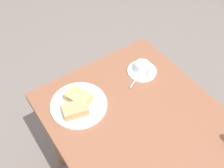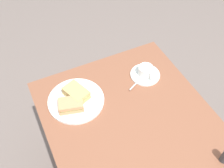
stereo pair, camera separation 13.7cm
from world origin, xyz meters
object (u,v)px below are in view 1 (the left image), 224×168
at_px(sandwich_front, 78,97).
at_px(spoon, 136,79).
at_px(sandwich_plate, 79,105).
at_px(sandwich_back, 75,110).
at_px(dining_table, 146,142).
at_px(coffee_saucer, 142,71).
at_px(coffee_cup, 143,67).

height_order(sandwich_front, spoon, sandwich_front).
relative_size(sandwich_plate, sandwich_back, 2.12).
bearing_deg(dining_table, coffee_saucer, 146.60).
xyz_separation_m(sandwich_front, coffee_saucer, (0.01, 0.38, -0.03)).
xyz_separation_m(dining_table, sandwich_back, (-0.26, -0.23, 0.15)).
distance_m(dining_table, sandwich_front, 0.40).
bearing_deg(sandwich_back, spoon, 91.33).
height_order(coffee_saucer, coffee_cup, coffee_cup).
height_order(sandwich_back, coffee_saucer, sandwich_back).
relative_size(sandwich_plate, coffee_cup, 2.74).
bearing_deg(sandwich_front, sandwich_plate, -30.89).
height_order(dining_table, sandwich_plate, sandwich_plate).
relative_size(sandwich_back, coffee_saucer, 0.83).
bearing_deg(coffee_saucer, dining_table, -33.40).
xyz_separation_m(sandwich_plate, sandwich_front, (-0.02, 0.01, 0.03)).
xyz_separation_m(sandwich_front, coffee_cup, (0.02, 0.38, 0.00)).
height_order(sandwich_back, spoon, sandwich_back).
bearing_deg(spoon, sandwich_front, -98.53).
bearing_deg(sandwich_front, spoon, 81.47).
bearing_deg(dining_table, sandwich_plate, -147.15).
xyz_separation_m(sandwich_back, coffee_cup, (-0.04, 0.43, 0.00)).
bearing_deg(coffee_cup, sandwich_back, -84.79).
height_order(sandwich_back, coffee_cup, coffee_cup).
height_order(sandwich_plate, sandwich_front, sandwich_front).
height_order(dining_table, coffee_cup, coffee_cup).
xyz_separation_m(sandwich_plate, spoon, (0.03, 0.33, 0.01)).
bearing_deg(spoon, coffee_saucer, 116.23).
height_order(sandwich_front, coffee_saucer, sandwich_front).
xyz_separation_m(sandwich_back, spoon, (-0.01, 0.36, -0.02)).
bearing_deg(dining_table, coffee_cup, 146.44).
bearing_deg(spoon, coffee_cup, 115.03).
distance_m(sandwich_front, sandwich_back, 0.07).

